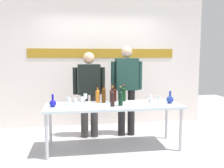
{
  "coord_description": "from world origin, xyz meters",
  "views": [
    {
      "loc": [
        -0.64,
        -3.96,
        1.57
      ],
      "look_at": [
        0.0,
        0.15,
        1.08
      ],
      "focal_mm": 39.1,
      "sensor_mm": 36.0,
      "label": 1
    }
  ],
  "objects_px": {
    "wine_glass_left_4": "(75,101)",
    "wine_glass_left_5": "(68,99)",
    "decanter_blue_left": "(53,103)",
    "decanter_blue_right": "(170,99)",
    "wine_bottle_1": "(112,98)",
    "wine_bottle_3": "(115,94)",
    "presenter_right": "(127,85)",
    "wine_bottle_0": "(121,98)",
    "wine_glass_right_1": "(150,97)",
    "wine_bottle_5": "(104,95)",
    "wine_bottle_6": "(98,95)",
    "presenter_left": "(89,89)",
    "wine_glass_left_0": "(85,96)",
    "wine_glass_left_3": "(69,100)",
    "display_table": "(113,108)",
    "wine_bottle_2": "(112,95)",
    "wine_glass_left_2": "(83,99)",
    "wine_glass_right_0": "(159,98)",
    "wine_glass_right_2": "(149,101)",
    "wine_bottle_4": "(124,94)",
    "wine_glass_left_1": "(82,100)"
  },
  "relations": [
    {
      "from": "wine_bottle_1",
      "to": "decanter_blue_right",
      "type": "bearing_deg",
      "value": 6.15
    },
    {
      "from": "wine_bottle_3",
      "to": "presenter_right",
      "type": "bearing_deg",
      "value": 49.94
    },
    {
      "from": "presenter_left",
      "to": "wine_bottle_3",
      "type": "height_order",
      "value": "presenter_left"
    },
    {
      "from": "wine_bottle_6",
      "to": "wine_glass_right_1",
      "type": "xyz_separation_m",
      "value": [
        0.88,
        -0.25,
        -0.01
      ]
    },
    {
      "from": "display_table",
      "to": "wine_glass_left_0",
      "type": "height_order",
      "value": "wine_glass_left_0"
    },
    {
      "from": "wine_bottle_1",
      "to": "wine_bottle_5",
      "type": "height_order",
      "value": "wine_bottle_1"
    },
    {
      "from": "wine_bottle_3",
      "to": "wine_glass_left_1",
      "type": "xyz_separation_m",
      "value": [
        -0.6,
        -0.39,
        -0.01
      ]
    },
    {
      "from": "wine_bottle_1",
      "to": "wine_bottle_3",
      "type": "xyz_separation_m",
      "value": [
        0.1,
        0.43,
        -0.01
      ]
    },
    {
      "from": "presenter_right",
      "to": "wine_glass_right_1",
      "type": "distance_m",
      "value": 0.72
    },
    {
      "from": "decanter_blue_right",
      "to": "wine_bottle_6",
      "type": "distance_m",
      "value": 1.25
    },
    {
      "from": "wine_bottle_1",
      "to": "wine_bottle_4",
      "type": "height_order",
      "value": "wine_bottle_1"
    },
    {
      "from": "wine_bottle_6",
      "to": "wine_glass_right_0",
      "type": "bearing_deg",
      "value": -14.05
    },
    {
      "from": "presenter_left",
      "to": "wine_glass_left_5",
      "type": "xyz_separation_m",
      "value": [
        -0.38,
        -0.52,
        -0.1
      ]
    },
    {
      "from": "wine_bottle_5",
      "to": "wine_glass_left_0",
      "type": "relative_size",
      "value": 1.98
    },
    {
      "from": "presenter_right",
      "to": "wine_glass_right_0",
      "type": "height_order",
      "value": "presenter_right"
    },
    {
      "from": "wine_bottle_2",
      "to": "wine_glass_left_3",
      "type": "distance_m",
      "value": 0.76
    },
    {
      "from": "wine_glass_left_0",
      "to": "wine_bottle_3",
      "type": "bearing_deg",
      "value": 4.22
    },
    {
      "from": "wine_bottle_0",
      "to": "wine_bottle_1",
      "type": "relative_size",
      "value": 0.97
    },
    {
      "from": "decanter_blue_left",
      "to": "decanter_blue_right",
      "type": "relative_size",
      "value": 0.96
    },
    {
      "from": "presenter_left",
      "to": "wine_glass_right_0",
      "type": "distance_m",
      "value": 1.33
    },
    {
      "from": "wine_glass_left_4",
      "to": "wine_glass_right_2",
      "type": "xyz_separation_m",
      "value": [
        1.18,
        -0.06,
        -0.02
      ]
    },
    {
      "from": "presenter_left",
      "to": "wine_glass_right_1",
      "type": "xyz_separation_m",
      "value": [
        1.0,
        -0.65,
        -0.08
      ]
    },
    {
      "from": "wine_glass_left_1",
      "to": "wine_bottle_3",
      "type": "bearing_deg",
      "value": 32.98
    },
    {
      "from": "display_table",
      "to": "wine_glass_right_2",
      "type": "relative_size",
      "value": 16.78
    },
    {
      "from": "wine_bottle_1",
      "to": "decanter_blue_left",
      "type": "bearing_deg",
      "value": 173.39
    },
    {
      "from": "wine_bottle_0",
      "to": "wine_glass_right_1",
      "type": "height_order",
      "value": "wine_bottle_0"
    },
    {
      "from": "decanter_blue_left",
      "to": "wine_glass_left_0",
      "type": "relative_size",
      "value": 1.28
    },
    {
      "from": "presenter_left",
      "to": "wine_bottle_6",
      "type": "height_order",
      "value": "presenter_left"
    },
    {
      "from": "wine_glass_left_3",
      "to": "wine_bottle_0",
      "type": "bearing_deg",
      "value": -6.25
    },
    {
      "from": "display_table",
      "to": "wine_bottle_4",
      "type": "xyz_separation_m",
      "value": [
        0.24,
        0.29,
        0.19
      ]
    },
    {
      "from": "wine_glass_right_2",
      "to": "decanter_blue_left",
      "type": "bearing_deg",
      "value": 171.47
    },
    {
      "from": "decanter_blue_left",
      "to": "wine_bottle_4",
      "type": "height_order",
      "value": "wine_bottle_4"
    },
    {
      "from": "display_table",
      "to": "decanter_blue_left",
      "type": "bearing_deg",
      "value": -178.45
    },
    {
      "from": "decanter_blue_left",
      "to": "wine_glass_right_0",
      "type": "distance_m",
      "value": 1.78
    },
    {
      "from": "wine_bottle_1",
      "to": "wine_glass_left_4",
      "type": "relative_size",
      "value": 1.96
    },
    {
      "from": "wine_glass_left_3",
      "to": "wine_glass_left_0",
      "type": "bearing_deg",
      "value": 41.64
    },
    {
      "from": "display_table",
      "to": "wine_bottle_2",
      "type": "xyz_separation_m",
      "value": [
        0.0,
        0.2,
        0.19
      ]
    },
    {
      "from": "wine_bottle_3",
      "to": "wine_glass_left_2",
      "type": "xyz_separation_m",
      "value": [
        -0.58,
        -0.26,
        -0.02
      ]
    },
    {
      "from": "presenter_left",
      "to": "wine_glass_left_3",
      "type": "xyz_separation_m",
      "value": [
        -0.37,
        -0.64,
        -0.09
      ]
    },
    {
      "from": "wine_glass_left_0",
      "to": "wine_glass_left_1",
      "type": "bearing_deg",
      "value": -102.35
    },
    {
      "from": "wine_bottle_5",
      "to": "wine_glass_left_5",
      "type": "distance_m",
      "value": 0.61
    },
    {
      "from": "wine_glass_left_4",
      "to": "wine_glass_left_5",
      "type": "relative_size",
      "value": 1.33
    },
    {
      "from": "decanter_blue_left",
      "to": "wine_glass_left_5",
      "type": "height_order",
      "value": "decanter_blue_left"
    },
    {
      "from": "wine_bottle_1",
      "to": "wine_glass_left_4",
      "type": "height_order",
      "value": "wine_bottle_1"
    },
    {
      "from": "wine_bottle_5",
      "to": "wine_glass_right_1",
      "type": "relative_size",
      "value": 2.04
    },
    {
      "from": "wine_bottle_2",
      "to": "wine_glass_right_0",
      "type": "height_order",
      "value": "wine_bottle_2"
    },
    {
      "from": "presenter_right",
      "to": "wine_glass_left_1",
      "type": "xyz_separation_m",
      "value": [
        -0.9,
        -0.74,
        -0.14
      ]
    },
    {
      "from": "wine_glass_right_2",
      "to": "wine_bottle_5",
      "type": "bearing_deg",
      "value": 146.57
    },
    {
      "from": "wine_bottle_5",
      "to": "wine_glass_right_0",
      "type": "xyz_separation_m",
      "value": [
        0.93,
        -0.21,
        -0.05
      ]
    },
    {
      "from": "wine_bottle_3",
      "to": "wine_glass_right_1",
      "type": "distance_m",
      "value": 0.64
    }
  ]
}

